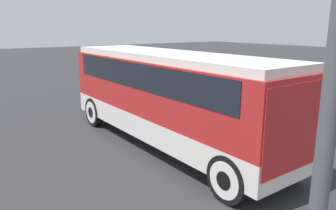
% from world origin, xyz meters
% --- Properties ---
extents(ground_plane, '(120.00, 120.00, 0.00)m').
position_xyz_m(ground_plane, '(0.00, 0.00, 0.00)').
color(ground_plane, '#2D2D30').
extents(tour_bus, '(9.74, 2.54, 3.23)m').
position_xyz_m(tour_bus, '(0.10, -0.00, 1.95)').
color(tour_bus, silver).
rests_on(tour_bus, ground_plane).
extents(parked_car_mid, '(4.78, 1.97, 1.34)m').
position_xyz_m(parked_car_mid, '(-1.38, 5.29, 0.68)').
color(parked_car_mid, silver).
rests_on(parked_car_mid, ground_plane).
extents(lamp_post, '(0.44, 0.44, 5.16)m').
position_xyz_m(lamp_post, '(7.42, -3.72, 3.43)').
color(lamp_post, '#515156').
rests_on(lamp_post, ground_plane).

